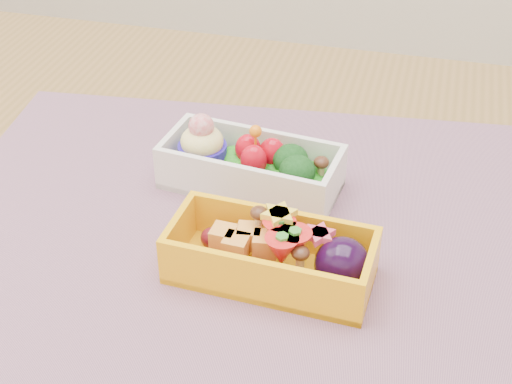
% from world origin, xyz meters
% --- Properties ---
extents(table, '(1.20, 0.80, 0.75)m').
position_xyz_m(table, '(0.00, 0.00, 0.65)').
color(table, brown).
rests_on(table, ground).
extents(placemat, '(0.63, 0.51, 0.00)m').
position_xyz_m(placemat, '(-0.04, -0.02, 0.75)').
color(placemat, gray).
rests_on(placemat, table).
extents(bento_white, '(0.18, 0.10, 0.07)m').
position_xyz_m(bento_white, '(-0.06, 0.05, 0.78)').
color(bento_white, silver).
rests_on(bento_white, placemat).
extents(bento_yellow, '(0.17, 0.08, 0.06)m').
position_xyz_m(bento_yellow, '(-0.00, -0.08, 0.78)').
color(bento_yellow, '#F9AC0C').
rests_on(bento_yellow, placemat).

